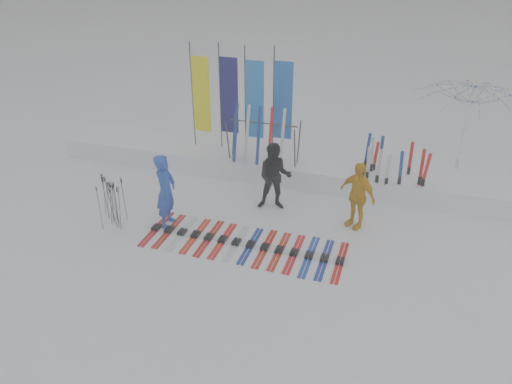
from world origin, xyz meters
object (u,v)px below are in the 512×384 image
(person_yellow, at_px, (357,195))
(ski_rack, at_px, (263,136))
(person_blue, at_px, (166,191))
(person_black, at_px, (275,177))
(tent_canopy, at_px, (464,129))
(ski_row, at_px, (244,244))

(person_yellow, bearing_deg, ski_rack, 179.50)
(person_blue, xyz_separation_m, ski_rack, (1.54, 3.16, 0.42))
(person_blue, height_order, person_black, person_blue)
(person_blue, distance_m, person_black, 2.85)
(person_blue, relative_size, tent_canopy, 0.59)
(tent_canopy, xyz_separation_m, ski_rack, (-5.50, -2.12, -0.08))
(person_black, height_order, tent_canopy, tent_canopy)
(tent_canopy, relative_size, ski_row, 0.68)
(ski_rack, bearing_deg, tent_canopy, 21.06)
(person_yellow, relative_size, tent_canopy, 0.54)
(tent_canopy, bearing_deg, ski_row, -131.34)
(person_blue, bearing_deg, person_black, -60.87)
(person_black, bearing_deg, ski_row, -109.35)
(person_blue, bearing_deg, ski_row, -104.00)
(person_black, xyz_separation_m, ski_row, (-0.21, -1.94, -0.89))
(person_yellow, xyz_separation_m, ski_rack, (-2.97, 1.78, 0.50))
(person_blue, height_order, tent_canopy, tent_canopy)
(person_blue, bearing_deg, person_yellow, -78.85)
(ski_rack, bearing_deg, person_blue, -116.06)
(person_black, relative_size, ski_rack, 0.91)
(ski_row, distance_m, ski_rack, 3.77)
(tent_canopy, bearing_deg, person_black, -142.24)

